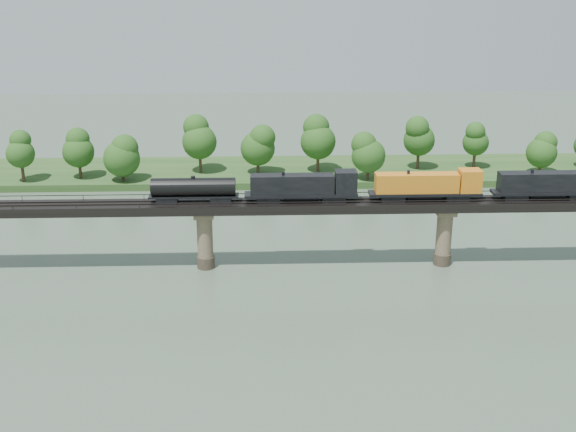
{
  "coord_description": "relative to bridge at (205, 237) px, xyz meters",
  "views": [
    {
      "loc": [
        9.95,
        -81.94,
        48.74
      ],
      "look_at": [
        13.8,
        30.0,
        9.0
      ],
      "focal_mm": 45.0,
      "sensor_mm": 36.0,
      "label": 1
    }
  ],
  "objects": [
    {
      "name": "ground",
      "position": [
        0.0,
        -30.0,
        -5.46
      ],
      "size": [
        400.0,
        400.0,
        0.0
      ],
      "primitive_type": "plane",
      "color": "#3D4E3F",
      "rests_on": "ground"
    },
    {
      "name": "far_bank",
      "position": [
        0.0,
        55.0,
        -4.66
      ],
      "size": [
        300.0,
        24.0,
        1.6
      ],
      "primitive_type": "cube",
      "color": "#25451B",
      "rests_on": "ground"
    },
    {
      "name": "bridge",
      "position": [
        0.0,
        0.0,
        0.0
      ],
      "size": [
        236.0,
        30.0,
        11.5
      ],
      "color": "#473A2D",
      "rests_on": "ground"
    },
    {
      "name": "bridge_superstructure",
      "position": [
        0.0,
        0.0,
        6.33
      ],
      "size": [
        220.0,
        4.9,
        0.75
      ],
      "color": "black",
      "rests_on": "bridge"
    },
    {
      "name": "far_treeline",
      "position": [
        -8.21,
        50.52,
        3.37
      ],
      "size": [
        289.06,
        17.54,
        13.6
      ],
      "color": "#382619",
      "rests_on": "far_bank"
    },
    {
      "name": "freight_train",
      "position": [
        29.68,
        0.0,
        8.5
      ],
      "size": [
        74.67,
        2.91,
        5.14
      ],
      "color": "black",
      "rests_on": "bridge"
    }
  ]
}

